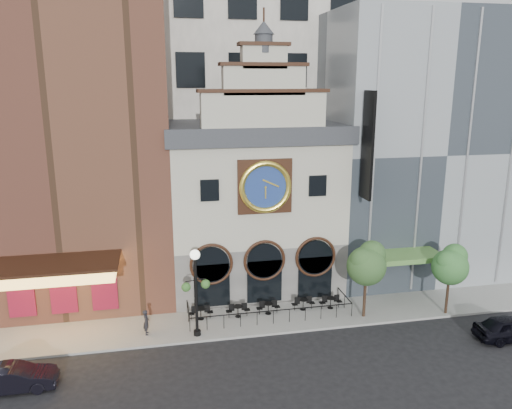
{
  "coord_description": "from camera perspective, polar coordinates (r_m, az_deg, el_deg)",
  "views": [
    {
      "loc": [
        -6.84,
        -27.06,
        15.29
      ],
      "look_at": [
        -0.16,
        6.0,
        6.84
      ],
      "focal_mm": 35.0,
      "sensor_mm": 36.0,
      "label": 1
    }
  ],
  "objects": [
    {
      "name": "cafe_railing",
      "position": [
        33.71,
        1.48,
        -11.77
      ],
      "size": [
        10.6,
        2.6,
        0.9
      ],
      "primitive_type": null,
      "color": "black",
      "rests_on": "sidewalk"
    },
    {
      "name": "tree_left",
      "position": [
        33.02,
        12.57,
        -6.52
      ],
      "size": [
        2.64,
        2.54,
        5.08
      ],
      "color": "#382619",
      "rests_on": "sidewalk"
    },
    {
      "name": "pedestrian",
      "position": [
        31.93,
        -12.43,
        -12.99
      ],
      "size": [
        0.4,
        0.59,
        1.59
      ],
      "primitive_type": "imported",
      "rotation": [
        0.0,
        0.0,
        1.6
      ],
      "color": "black",
      "rests_on": "sidewalk"
    },
    {
      "name": "sidewalk",
      "position": [
        33.95,
        1.47,
        -12.57
      ],
      "size": [
        44.0,
        5.0,
        0.15
      ],
      "primitive_type": "cube",
      "color": "gray",
      "rests_on": "ground"
    },
    {
      "name": "office_tower",
      "position": [
        47.79,
        -3.33,
        19.7
      ],
      "size": [
        20.0,
        16.0,
        40.0
      ],
      "primitive_type": "cube",
      "color": "silver",
      "rests_on": "ground"
    },
    {
      "name": "tree_right",
      "position": [
        35.15,
        21.35,
        -6.35
      ],
      "size": [
        2.45,
        2.36,
        4.72
      ],
      "color": "#382619",
      "rests_on": "sidewalk"
    },
    {
      "name": "bistro_0",
      "position": [
        33.3,
        -6.33,
        -12.18
      ],
      "size": [
        1.58,
        0.68,
        0.9
      ],
      "color": "black",
      "rests_on": "sidewalk"
    },
    {
      "name": "bistro_2",
      "position": [
        33.82,
        1.41,
        -11.66
      ],
      "size": [
        1.58,
        0.68,
        0.9
      ],
      "color": "black",
      "rests_on": "sidewalk"
    },
    {
      "name": "bistro_3",
      "position": [
        34.5,
        5.41,
        -11.18
      ],
      "size": [
        1.58,
        0.68,
        0.9
      ],
      "color": "black",
      "rests_on": "sidewalk"
    },
    {
      "name": "clock_building",
      "position": [
        36.58,
        -0.31,
        0.46
      ],
      "size": [
        12.6,
        8.78,
        18.65
      ],
      "color": "#605E5B",
      "rests_on": "ground"
    },
    {
      "name": "car_left",
      "position": [
        29.29,
        -25.9,
        -17.41
      ],
      "size": [
        4.16,
        1.54,
        1.36
      ],
      "primitive_type": "imported",
      "rotation": [
        0.0,
        0.0,
        1.59
      ],
      "color": "black",
      "rests_on": "ground"
    },
    {
      "name": "lamppost",
      "position": [
        30.21,
        -6.9,
        -8.92
      ],
      "size": [
        1.73,
        0.8,
        5.49
      ],
      "rotation": [
        0.0,
        0.0,
        0.2
      ],
      "color": "black",
      "rests_on": "sidewalk"
    },
    {
      "name": "retail_building",
      "position": [
        42.34,
        16.73,
        6.49
      ],
      "size": [
        14.0,
        14.4,
        20.0
      ],
      "color": "gray",
      "rests_on": "ground"
    },
    {
      "name": "theater_building",
      "position": [
        37.63,
        -21.08,
        9.05
      ],
      "size": [
        14.0,
        15.6,
        25.0
      ],
      "color": "brown",
      "rests_on": "ground"
    },
    {
      "name": "ground",
      "position": [
        31.83,
        2.51,
        -14.66
      ],
      "size": [
        120.0,
        120.0,
        0.0
      ],
      "primitive_type": "plane",
      "color": "black",
      "rests_on": "ground"
    },
    {
      "name": "car_right",
      "position": [
        34.6,
        27.1,
        -12.45
      ],
      "size": [
        4.44,
        1.91,
        1.49
      ],
      "primitive_type": "imported",
      "rotation": [
        0.0,
        0.0,
        1.54
      ],
      "color": "black",
      "rests_on": "ground"
    },
    {
      "name": "bistro_1",
      "position": [
        33.43,
        -2.07,
        -11.98
      ],
      "size": [
        1.58,
        0.68,
        0.9
      ],
      "color": "black",
      "rests_on": "sidewalk"
    },
    {
      "name": "bistro_4",
      "position": [
        34.94,
        8.52,
        -10.94
      ],
      "size": [
        1.58,
        0.68,
        0.9
      ],
      "color": "black",
      "rests_on": "sidewalk"
    }
  ]
}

